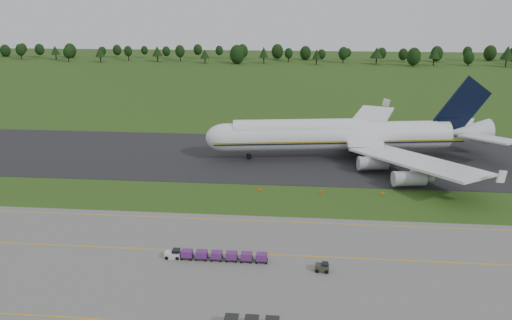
# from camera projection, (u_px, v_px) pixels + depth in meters

# --- Properties ---
(ground) EXTENTS (600.00, 600.00, 0.00)m
(ground) POSITION_uv_depth(u_px,v_px,m) (264.00, 200.00, 97.09)
(ground) COLOR #284615
(ground) RESTS_ON ground
(apron) EXTENTS (300.00, 52.00, 0.06)m
(apron) POSITION_uv_depth(u_px,v_px,m) (245.00, 299.00, 64.85)
(apron) COLOR slate
(apron) RESTS_ON ground
(taxiway) EXTENTS (300.00, 40.00, 0.08)m
(taxiway) POSITION_uv_depth(u_px,v_px,m) (273.00, 157.00, 123.62)
(taxiway) COLOR black
(taxiway) RESTS_ON ground
(apron_markings) EXTENTS (300.00, 30.20, 0.01)m
(apron_markings) POSITION_uv_depth(u_px,v_px,m) (250.00, 271.00, 71.49)
(apron_markings) COLOR #D99C0C
(apron_markings) RESTS_ON apron
(tree_line) EXTENTS (530.61, 21.17, 11.95)m
(tree_line) POSITION_uv_depth(u_px,v_px,m) (367.00, 54.00, 298.91)
(tree_line) COLOR black
(tree_line) RESTS_ON ground
(aircraft) EXTENTS (71.08, 68.27, 19.88)m
(aircraft) POSITION_uv_depth(u_px,v_px,m) (343.00, 135.00, 121.54)
(aircraft) COLOR white
(aircraft) RESTS_ON ground
(baggage_train) EXTENTS (15.46, 1.40, 1.35)m
(baggage_train) POSITION_uv_depth(u_px,v_px,m) (215.00, 255.00, 74.27)
(baggage_train) COLOR silver
(baggage_train) RESTS_ON apron
(utility_cart) EXTENTS (2.04, 1.35, 1.06)m
(utility_cart) POSITION_uv_depth(u_px,v_px,m) (322.00, 268.00, 71.19)
(utility_cart) COLOR #303122
(utility_cart) RESTS_ON apron
(edge_markers) EXTENTS (25.14, 0.30, 0.60)m
(edge_markers) POSITION_uv_depth(u_px,v_px,m) (320.00, 192.00, 100.15)
(edge_markers) COLOR #FF5008
(edge_markers) RESTS_ON ground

